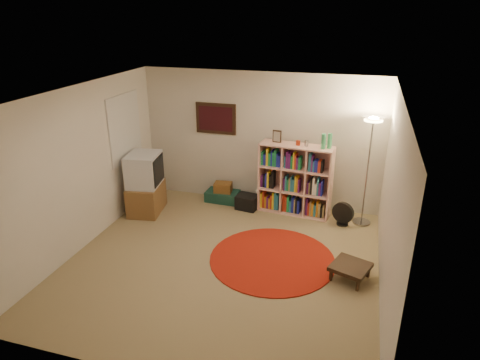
# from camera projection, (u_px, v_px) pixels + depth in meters

# --- Properties ---
(room) EXTENTS (4.54, 4.54, 2.54)m
(room) POSITION_uv_depth(u_px,v_px,m) (218.00, 182.00, 5.99)
(room) COLOR #907C54
(room) RESTS_ON ground
(bookshelf) EXTENTS (1.33, 0.50, 1.56)m
(bookshelf) POSITION_uv_depth(u_px,v_px,m) (294.00, 180.00, 7.72)
(bookshelf) COLOR #FFBAAA
(bookshelf) RESTS_ON ground
(floor_lamp) EXTENTS (0.39, 0.39, 1.92)m
(floor_lamp) POSITION_uv_depth(u_px,v_px,m) (372.00, 136.00, 6.95)
(floor_lamp) COLOR gray
(floor_lamp) RESTS_ON ground
(floor_fan) EXTENTS (0.38, 0.25, 0.43)m
(floor_fan) POSITION_uv_depth(u_px,v_px,m) (343.00, 214.00, 7.40)
(floor_fan) COLOR black
(floor_fan) RESTS_ON ground
(tv_stand) EXTENTS (0.65, 0.84, 1.12)m
(tv_stand) POSITION_uv_depth(u_px,v_px,m) (146.00, 184.00, 7.79)
(tv_stand) COLOR brown
(tv_stand) RESTS_ON ground
(dvd_box) EXTENTS (0.30, 0.26, 0.09)m
(dvd_box) POSITION_uv_depth(u_px,v_px,m) (150.00, 211.00, 7.86)
(dvd_box) COLOR silver
(dvd_box) RESTS_ON ground
(suitcase) EXTENTS (0.64, 0.43, 0.20)m
(suitcase) POSITION_uv_depth(u_px,v_px,m) (223.00, 196.00, 8.39)
(suitcase) COLOR #163E32
(suitcase) RESTS_ON ground
(wicker_basket) EXTENTS (0.35, 0.27, 0.19)m
(wicker_basket) POSITION_uv_depth(u_px,v_px,m) (223.00, 187.00, 8.28)
(wicker_basket) COLOR brown
(wicker_basket) RESTS_ON suitcase
(duffel_bag) EXTENTS (0.43, 0.37, 0.27)m
(duffel_bag) POSITION_uv_depth(u_px,v_px,m) (247.00, 202.00, 8.05)
(duffel_bag) COLOR black
(duffel_bag) RESTS_ON ground
(paper_towel) EXTENTS (0.14, 0.14, 0.23)m
(paper_towel) POSITION_uv_depth(u_px,v_px,m) (258.00, 196.00, 8.33)
(paper_towel) COLOR white
(paper_towel) RESTS_ON ground
(red_rug) EXTENTS (1.89, 1.89, 0.02)m
(red_rug) POSITION_uv_depth(u_px,v_px,m) (272.00, 259.00, 6.46)
(red_rug) COLOR maroon
(red_rug) RESTS_ON ground
(side_table) EXTENTS (0.62, 0.62, 0.22)m
(side_table) POSITION_uv_depth(u_px,v_px,m) (350.00, 267.00, 5.93)
(side_table) COLOR black
(side_table) RESTS_ON ground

